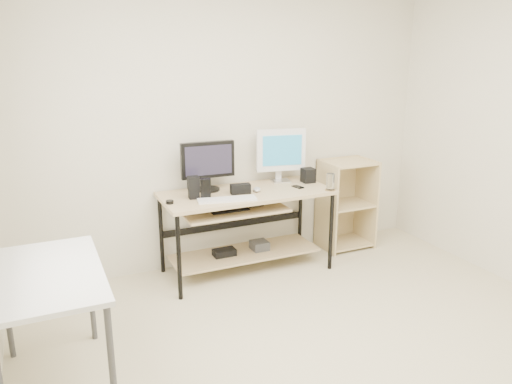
{
  "coord_description": "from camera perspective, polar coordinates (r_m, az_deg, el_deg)",
  "views": [
    {
      "loc": [
        -1.66,
        -2.22,
        1.95
      ],
      "look_at": [
        -0.07,
        1.3,
        0.85
      ],
      "focal_mm": 35.0,
      "sensor_mm": 36.0,
      "label": 1
    }
  ],
  "objects": [
    {
      "name": "shelf_unit",
      "position": [
        5.14,
        10.03,
        -1.24
      ],
      "size": [
        0.5,
        0.4,
        0.9
      ],
      "color": "#D2BB83",
      "rests_on": "ground"
    },
    {
      "name": "audio_controller",
      "position": [
        4.17,
        -5.78,
        0.38
      ],
      "size": [
        0.1,
        0.08,
        0.17
      ],
      "primitive_type": "cube",
      "rotation": [
        0.0,
        0.0,
        -0.32
      ],
      "color": "black",
      "rests_on": "desk"
    },
    {
      "name": "black_monitor",
      "position": [
        4.38,
        -5.52,
        3.33
      ],
      "size": [
        0.48,
        0.2,
        0.44
      ],
      "rotation": [
        0.0,
        0.0,
        -0.04
      ],
      "color": "black",
      "rests_on": "desk"
    },
    {
      "name": "speaker_right",
      "position": [
        4.7,
        5.97,
        1.91
      ],
      "size": [
        0.11,
        0.11,
        0.13
      ],
      "primitive_type": "cube",
      "rotation": [
        0.0,
        0.0,
        -0.03
      ],
      "color": "black",
      "rests_on": "desk"
    },
    {
      "name": "side_table",
      "position": [
        3.09,
        -22.74,
        -9.81
      ],
      "size": [
        0.6,
        1.0,
        0.75
      ],
      "color": "silver",
      "rests_on": "ground"
    },
    {
      "name": "smartphone",
      "position": [
        4.53,
        4.8,
        0.59
      ],
      "size": [
        0.08,
        0.12,
        0.01
      ],
      "primitive_type": "cube",
      "rotation": [
        0.0,
        0.0,
        0.2
      ],
      "color": "black",
      "rests_on": "desk"
    },
    {
      "name": "keyboard",
      "position": [
        4.13,
        -3.32,
        -0.86
      ],
      "size": [
        0.5,
        0.22,
        0.02
      ],
      "primitive_type": "cube",
      "rotation": [
        0.0,
        0.0,
        -0.19
      ],
      "color": "silver",
      "rests_on": "desk"
    },
    {
      "name": "volume_puck",
      "position": [
        4.09,
        -9.84,
        -1.14
      ],
      "size": [
        0.07,
        0.07,
        0.03
      ],
      "primitive_type": "cylinder",
      "rotation": [
        0.0,
        0.0,
        -0.16
      ],
      "color": "black",
      "rests_on": "desk"
    },
    {
      "name": "room",
      "position": [
        2.8,
        9.43,
        2.68
      ],
      "size": [
        4.01,
        4.01,
        2.62
      ],
      "color": "beige",
      "rests_on": "ground"
    },
    {
      "name": "center_speaker",
      "position": [
        4.31,
        -1.79,
        0.36
      ],
      "size": [
        0.18,
        0.1,
        0.09
      ],
      "primitive_type": "cube",
      "rotation": [
        0.0,
        0.0,
        -0.13
      ],
      "color": "black",
      "rests_on": "desk"
    },
    {
      "name": "white_imac",
      "position": [
        4.66,
        2.88,
        4.64
      ],
      "size": [
        0.47,
        0.15,
        0.5
      ],
      "rotation": [
        0.0,
        0.0,
        -0.18
      ],
      "color": "silver",
      "rests_on": "desk"
    },
    {
      "name": "drinking_glass",
      "position": [
        4.45,
        8.51,
        1.18
      ],
      "size": [
        0.1,
        0.1,
        0.15
      ],
      "primitive_type": "cylinder",
      "rotation": [
        0.0,
        0.0,
        -0.43
      ],
      "color": "white",
      "rests_on": "coaster"
    },
    {
      "name": "desk",
      "position": [
        4.44,
        -1.41,
        -2.61
      ],
      "size": [
        1.5,
        0.65,
        0.75
      ],
      "color": "tan",
      "rests_on": "ground"
    },
    {
      "name": "speaker_left",
      "position": [
        4.19,
        -7.15,
        0.57
      ],
      "size": [
        0.1,
        0.1,
        0.19
      ],
      "rotation": [
        0.0,
        0.0,
        -0.12
      ],
      "color": "black",
      "rests_on": "desk"
    },
    {
      "name": "mouse",
      "position": [
        4.38,
        0.1,
        0.3
      ],
      "size": [
        0.1,
        0.12,
        0.04
      ],
      "primitive_type": "ellipsoid",
      "rotation": [
        0.0,
        0.0,
        -0.34
      ],
      "color": "#B6B6BB",
      "rests_on": "desk"
    },
    {
      "name": "coaster",
      "position": [
        4.47,
        8.47,
        0.23
      ],
      "size": [
        0.12,
        0.12,
        0.01
      ],
      "primitive_type": "cylinder",
      "rotation": [
        0.0,
        0.0,
        -0.43
      ],
      "color": "olive",
      "rests_on": "desk"
    }
  ]
}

